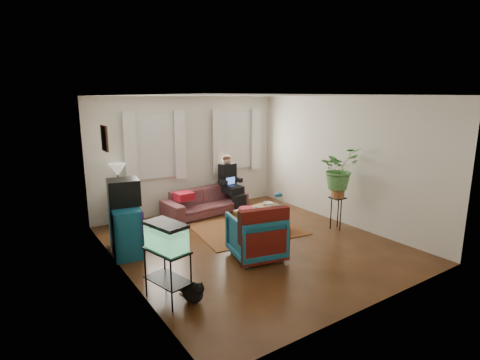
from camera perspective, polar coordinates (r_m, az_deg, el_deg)
floor at (r=6.82m, az=1.88°, el=-9.67°), size 4.50×5.00×0.01m
ceiling at (r=6.32m, az=2.06°, el=12.74°), size 4.50×5.00×0.01m
wall_back at (r=8.57m, az=-7.80°, el=3.83°), size 4.50×0.01×2.60m
wall_front at (r=4.70m, az=19.99°, el=-3.99°), size 4.50×0.01×2.60m
wall_left at (r=5.48m, az=-17.57°, el=-1.52°), size 0.01×5.00×2.60m
wall_right at (r=7.94m, az=15.32°, el=2.83°), size 0.01×5.00×2.60m
window_left at (r=8.21m, az=-12.83°, el=5.02°), size 1.08×0.04×1.38m
window_right at (r=9.13m, az=-0.68°, el=6.05°), size 1.08×0.04×1.38m
curtains_left at (r=8.13m, az=-12.63°, el=4.97°), size 1.36×0.06×1.50m
curtains_right at (r=9.06m, az=-0.40°, el=6.01°), size 1.36×0.06×1.50m
picture_frame at (r=6.20m, az=-19.88°, el=5.99°), size 0.04×0.32×0.40m
area_rug at (r=7.50m, az=1.13°, el=-7.50°), size 2.18×1.84×0.01m
sofa at (r=8.44m, az=-5.27°, el=-2.66°), size 1.98×0.94×0.75m
seated_person at (r=8.78m, az=-1.55°, el=-0.69°), size 0.53×0.63×1.14m
side_table at (r=8.10m, az=-17.79°, el=-4.17°), size 0.52×0.52×0.67m
table_lamp at (r=7.95m, az=-18.08°, el=0.14°), size 0.39×0.39×0.61m
dresser at (r=6.61m, az=-17.03°, el=-7.21°), size 0.59×0.96×0.81m
crt_tv at (r=6.52m, az=-17.33°, el=-1.77°), size 0.56×0.52×0.43m
aquarium_stand at (r=5.04m, az=-10.92°, el=-13.98°), size 0.49×0.68×0.69m
aquarium at (r=4.83m, az=-11.18°, el=-8.37°), size 0.44×0.62×0.36m
black_cat at (r=5.02m, az=-7.28°, el=-16.31°), size 0.28×0.40×0.32m
armchair at (r=6.14m, az=2.45°, el=-8.18°), size 0.93×0.89×0.81m
serape_throw at (r=5.81m, az=3.73°, el=-7.62°), size 0.84×0.36×0.67m
coffee_table at (r=7.52m, az=3.25°, el=-5.85°), size 1.08×0.69×0.42m
cup_a at (r=7.23m, az=2.50°, el=-4.50°), size 0.13×0.13×0.09m
cup_b at (r=7.37m, az=4.43°, el=-4.21°), size 0.10×0.10×0.09m
bowl at (r=7.70m, az=4.23°, el=-3.61°), size 0.22×0.22×0.05m
snack_tray at (r=7.36m, az=0.99°, el=-4.38°), size 0.35×0.35×0.04m
birdcage at (r=7.57m, az=5.88°, el=-2.97°), size 0.19×0.19×0.29m
plant_stand at (r=7.68m, az=14.50°, el=-4.93°), size 0.29×0.29×0.65m
potted_plant at (r=7.49m, az=14.82°, el=0.76°), size 0.77×0.68×0.83m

